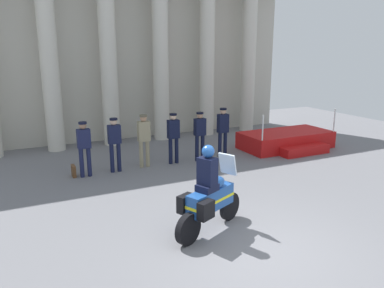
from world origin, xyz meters
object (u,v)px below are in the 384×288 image
officer_in_row_5 (223,128)px  officer_in_row_3 (173,134)px  officer_in_row_1 (115,140)px  officer_in_row_4 (200,132)px  briefcase_on_ground (74,171)px  motorcycle_with_rider (209,197)px  officer_in_row_2 (144,137)px  officer_in_row_0 (84,145)px  reviewing_stand (287,140)px

officer_in_row_5 → officer_in_row_3: bearing=-0.3°
officer_in_row_1 → officer_in_row_3: officer_in_row_1 is taller
officer_in_row_4 → briefcase_on_ground: officer_in_row_4 is taller
officer_in_row_1 → motorcycle_with_rider: (0.68, -4.85, -0.22)m
officer_in_row_5 → officer_in_row_2: bearing=-1.6°
officer_in_row_0 → officer_in_row_3: size_ratio=0.99×
officer_in_row_0 → motorcycle_with_rider: (1.61, -4.78, -0.20)m
officer_in_row_1 → motorcycle_with_rider: bearing=96.7°
reviewing_stand → motorcycle_with_rider: motorcycle_with_rider is taller
officer_in_row_4 → officer_in_row_5: (0.98, 0.13, 0.03)m
officer_in_row_0 → officer_in_row_5: bearing=-179.7°
briefcase_on_ground → officer_in_row_2: bearing=0.2°
reviewing_stand → officer_in_row_3: officer_in_row_3 is taller
motorcycle_with_rider → officer_in_row_2: bearing=61.9°
officer_in_row_3 → officer_in_row_5: 1.92m
motorcycle_with_rider → briefcase_on_ground: motorcycle_with_rider is taller
officer_in_row_5 → briefcase_on_ground: officer_in_row_5 is taller
reviewing_stand → officer_in_row_3: size_ratio=2.08×
officer_in_row_0 → officer_in_row_3: officer_in_row_3 is taller
reviewing_stand → officer_in_row_2: size_ratio=2.05×
officer_in_row_0 → officer_in_row_4: officer_in_row_4 is taller
reviewing_stand → motorcycle_with_rider: (-6.06, -4.81, 0.49)m
officer_in_row_0 → officer_in_row_3: 2.93m
officer_in_row_3 → officer_in_row_5: bearing=179.7°
officer_in_row_2 → briefcase_on_ground: 2.41m
officer_in_row_4 → officer_in_row_5: 0.99m
reviewing_stand → officer_in_row_4: (-3.81, -0.02, 0.69)m
officer_in_row_5 → motorcycle_with_rider: size_ratio=0.89×
reviewing_stand → officer_in_row_0: officer_in_row_0 is taller
officer_in_row_1 → officer_in_row_4: officer_in_row_1 is taller
reviewing_stand → officer_in_row_5: (-2.83, 0.11, 0.72)m
officer_in_row_4 → briefcase_on_ground: bearing=-3.3°
officer_in_row_0 → officer_in_row_2: officer_in_row_2 is taller
officer_in_row_2 → officer_in_row_3: size_ratio=1.01×
officer_in_row_0 → briefcase_on_ground: (-0.34, 0.15, -0.81)m
reviewing_stand → officer_in_row_0: (-7.67, -0.03, 0.68)m
reviewing_stand → officer_in_row_0: 7.70m
officer_in_row_4 → officer_in_row_5: bearing=-173.6°
officer_in_row_5 → briefcase_on_ground: size_ratio=4.85×
motorcycle_with_rider → officer_in_row_1: bearing=73.4°
reviewing_stand → officer_in_row_2: bearing=178.7°
officer_in_row_2 → officer_in_row_3: officer_in_row_2 is taller
officer_in_row_2 → motorcycle_with_rider: bearing=85.2°
motorcycle_with_rider → reviewing_stand: bearing=13.9°
reviewing_stand → officer_in_row_4: bearing=-179.7°
officer_in_row_0 → motorcycle_with_rider: motorcycle_with_rider is taller
officer_in_row_1 → officer_in_row_3: size_ratio=1.00×
reviewing_stand → briefcase_on_ground: bearing=179.1°
officer_in_row_3 → officer_in_row_4: 0.94m
officer_in_row_1 → reviewing_stand: bearing=178.4°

